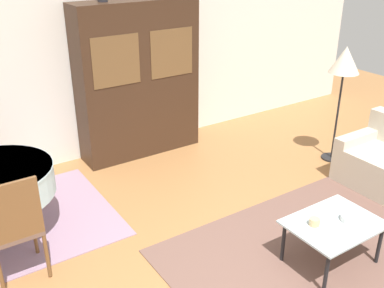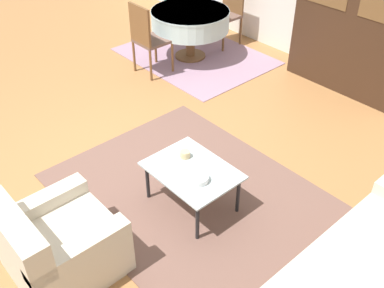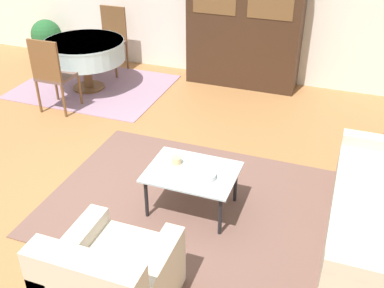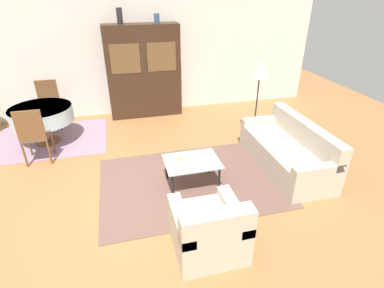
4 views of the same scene
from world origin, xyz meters
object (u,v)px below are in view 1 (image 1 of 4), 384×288
(display_cabinet, at_px, (138,80))
(bowl, at_px, (352,218))
(cup, at_px, (314,222))
(coffee_table, at_px, (334,227))
(dining_chair_near, at_px, (14,224))
(floor_lamp, at_px, (345,64))

(display_cabinet, distance_m, bowl, 3.37)
(cup, bearing_deg, bowl, -22.56)
(coffee_table, distance_m, cup, 0.22)
(coffee_table, bearing_deg, display_cabinet, 96.09)
(coffee_table, distance_m, display_cabinet, 3.30)
(bowl, bearing_deg, cup, 157.44)
(coffee_table, bearing_deg, dining_chair_near, 151.21)
(floor_lamp, distance_m, cup, 2.58)
(coffee_table, height_order, display_cabinet, display_cabinet)
(display_cabinet, xyz_separation_m, bowl, (0.50, -3.28, -0.59))
(dining_chair_near, xyz_separation_m, floor_lamp, (4.29, 0.13, 0.77))
(coffee_table, height_order, cup, cup)
(floor_lamp, bearing_deg, dining_chair_near, -178.32)
(display_cabinet, distance_m, cup, 3.20)
(dining_chair_near, xyz_separation_m, bowl, (2.66, -1.44, -0.11))
(floor_lamp, bearing_deg, display_cabinet, 141.13)
(display_cabinet, relative_size, bowl, 10.74)
(cup, distance_m, bowl, 0.37)
(coffee_table, xyz_separation_m, bowl, (0.15, -0.06, 0.08))
(coffee_table, relative_size, floor_lamp, 0.54)
(floor_lamp, height_order, cup, floor_lamp)
(cup, bearing_deg, coffee_table, -22.39)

